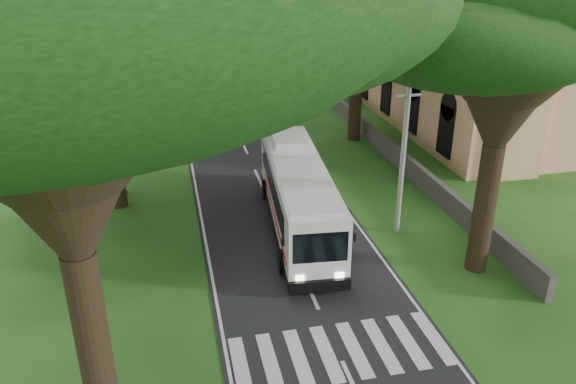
% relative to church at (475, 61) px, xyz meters
% --- Properties ---
extents(ground, '(140.00, 140.00, 0.00)m').
position_rel_church_xyz_m(ground, '(-17.86, -21.55, -4.91)').
color(ground, '#214E16').
rests_on(ground, ground).
extents(road, '(8.00, 120.00, 0.04)m').
position_rel_church_xyz_m(road, '(-17.86, 3.45, -4.90)').
color(road, black).
rests_on(road, ground).
extents(crosswalk, '(8.00, 3.00, 0.01)m').
position_rel_church_xyz_m(crosswalk, '(-17.86, -23.55, -4.91)').
color(crosswalk, silver).
rests_on(crosswalk, ground).
extents(property_wall, '(0.35, 50.00, 1.20)m').
position_rel_church_xyz_m(property_wall, '(-8.86, 2.45, -4.31)').
color(property_wall, '#383533').
rests_on(property_wall, ground).
extents(church, '(14.00, 24.00, 11.60)m').
position_rel_church_xyz_m(church, '(0.00, 0.00, 0.00)').
color(church, '#E9A872').
rests_on(church, ground).
extents(pole_near, '(1.60, 0.24, 8.00)m').
position_rel_church_xyz_m(pole_near, '(-12.36, -15.55, -0.73)').
color(pole_near, gray).
rests_on(pole_near, ground).
extents(pole_mid, '(1.60, 0.24, 8.00)m').
position_rel_church_xyz_m(pole_mid, '(-12.36, 4.45, -0.73)').
color(pole_mid, gray).
rests_on(pole_mid, ground).
extents(pole_far, '(1.60, 0.24, 8.00)m').
position_rel_church_xyz_m(pole_far, '(-12.36, 24.45, -0.73)').
color(pole_far, gray).
rests_on(pole_far, ground).
extents(coach_bus, '(3.59, 12.12, 3.52)m').
position_rel_church_xyz_m(coach_bus, '(-17.06, -14.16, -3.01)').
color(coach_bus, white).
rests_on(coach_bus, ground).
extents(distant_car_a, '(1.99, 4.31, 1.43)m').
position_rel_church_xyz_m(distant_car_a, '(-20.63, 10.79, -4.16)').
color(distant_car_a, '#A4A4A9').
rests_on(distant_car_a, road).
extents(distant_car_c, '(1.84, 4.44, 1.28)m').
position_rel_church_xyz_m(distant_car_c, '(-16.20, 39.30, -4.24)').
color(distant_car_c, maroon).
rests_on(distant_car_c, road).
extents(pedestrian, '(0.52, 0.74, 1.95)m').
position_rel_church_xyz_m(pedestrian, '(-25.61, -7.92, -3.93)').
color(pedestrian, black).
rests_on(pedestrian, ground).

